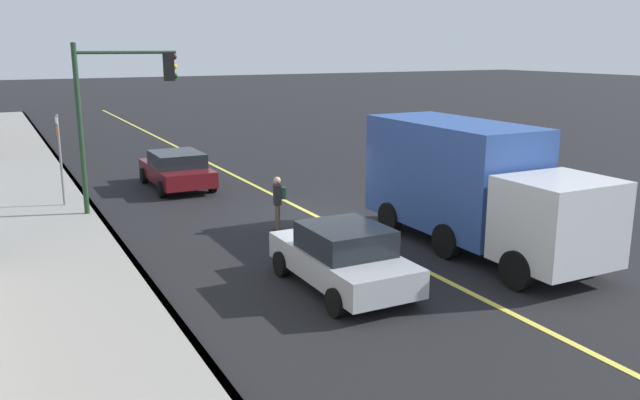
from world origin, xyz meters
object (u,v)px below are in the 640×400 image
at_px(car_silver, 343,257).
at_px(street_sign_post, 60,154).
at_px(truck_blue, 472,184).
at_px(pedestrian_with_backpack, 278,199).
at_px(traffic_light_mast, 118,99).
at_px(car_maroon, 177,169).

height_order(car_silver, street_sign_post, street_sign_post).
xyz_separation_m(truck_blue, pedestrian_with_backpack, (3.90, 3.90, -0.82)).
height_order(traffic_light_mast, street_sign_post, traffic_light_mast).
height_order(car_maroon, traffic_light_mast, traffic_light_mast).
height_order(car_silver, traffic_light_mast, traffic_light_mast).
relative_size(car_silver, truck_blue, 0.54).
bearing_deg(pedestrian_with_backpack, truck_blue, -135.07).
relative_size(pedestrian_with_backpack, traffic_light_mast, 0.30).
bearing_deg(truck_blue, car_maroon, 24.07).
bearing_deg(car_maroon, traffic_light_mast, 140.94).
distance_m(pedestrian_with_backpack, street_sign_post, 7.77).
xyz_separation_m(car_silver, truck_blue, (1.16, -4.55, 1.00)).
height_order(truck_blue, traffic_light_mast, traffic_light_mast).
height_order(truck_blue, pedestrian_with_backpack, truck_blue).
bearing_deg(street_sign_post, traffic_light_mast, -131.80).
distance_m(truck_blue, traffic_light_mast, 11.12).
bearing_deg(car_silver, car_maroon, 1.91).
xyz_separation_m(pedestrian_with_backpack, street_sign_post, (5.58, 5.33, 0.92)).
xyz_separation_m(car_silver, street_sign_post, (10.65, 4.67, 1.10)).
bearing_deg(car_silver, street_sign_post, 23.67).
distance_m(traffic_light_mast, street_sign_post, 2.93).
distance_m(car_maroon, pedestrian_with_backpack, 7.29).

